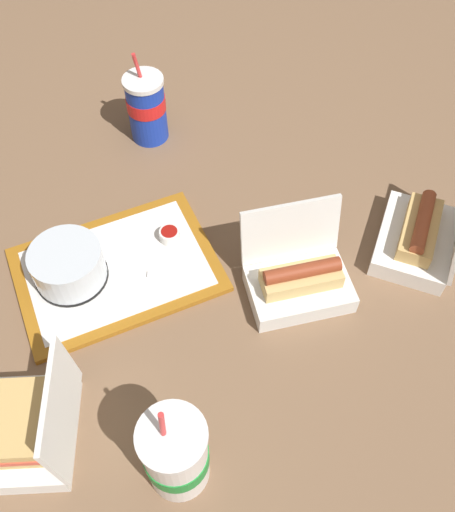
{
  "coord_description": "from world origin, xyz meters",
  "views": [
    {
      "loc": [
        0.26,
        0.6,
        0.9
      ],
      "look_at": [
        0.02,
        0.04,
        0.05
      ],
      "focal_mm": 40.0,
      "sensor_mm": 36.0,
      "label": 1
    }
  ],
  "objects_px": {
    "clamshell_hotdog_back": "(422,236)",
    "clamshell_sandwich_corner": "(32,427)",
    "food_tray": "(117,270)",
    "clamshell_hotdog_front": "(299,279)",
    "soda_cup_back": "(147,107)",
    "ketchup_cup": "(170,235)",
    "plastic_fork": "(177,276)",
    "cake_container": "(68,266)",
    "soda_cup_right": "(176,454)"
  },
  "relations": [
    {
      "from": "clamshell_hotdog_back",
      "to": "clamshell_sandwich_corner",
      "type": "bearing_deg",
      "value": 5.73
    },
    {
      "from": "food_tray",
      "to": "clamshell_hotdog_front",
      "type": "xyz_separation_m",
      "value": [
        -0.29,
        0.17,
        0.03
      ]
    },
    {
      "from": "clamshell_hotdog_front",
      "to": "clamshell_sandwich_corner",
      "type": "bearing_deg",
      "value": 9.32
    },
    {
      "from": "clamshell_sandwich_corner",
      "to": "soda_cup_back",
      "type": "distance_m",
      "value": 0.71
    },
    {
      "from": "soda_cup_back",
      "to": "ketchup_cup",
      "type": "bearing_deg",
      "value": 78.42
    },
    {
      "from": "clamshell_hotdog_front",
      "to": "ketchup_cup",
      "type": "bearing_deg",
      "value": -48.11
    },
    {
      "from": "plastic_fork",
      "to": "clamshell_hotdog_back",
      "type": "xyz_separation_m",
      "value": [
        -0.46,
        0.11,
        0.03
      ]
    },
    {
      "from": "cake_container",
      "to": "soda_cup_back",
      "type": "distance_m",
      "value": 0.42
    },
    {
      "from": "ketchup_cup",
      "to": "soda_cup_back",
      "type": "bearing_deg",
      "value": -101.58
    },
    {
      "from": "food_tray",
      "to": "clamshell_hotdog_front",
      "type": "bearing_deg",
      "value": 149.48
    },
    {
      "from": "ketchup_cup",
      "to": "plastic_fork",
      "type": "relative_size",
      "value": 0.36
    },
    {
      "from": "soda_cup_right",
      "to": "plastic_fork",
      "type": "bearing_deg",
      "value": -109.65
    },
    {
      "from": "clamshell_sandwich_corner",
      "to": "soda_cup_right",
      "type": "distance_m",
      "value": 0.23
    },
    {
      "from": "cake_container",
      "to": "clamshell_sandwich_corner",
      "type": "distance_m",
      "value": 0.3
    },
    {
      "from": "soda_cup_back",
      "to": "plastic_fork",
      "type": "bearing_deg",
      "value": 78.27
    },
    {
      "from": "ketchup_cup",
      "to": "food_tray",
      "type": "bearing_deg",
      "value": 11.65
    },
    {
      "from": "clamshell_hotdog_back",
      "to": "soda_cup_back",
      "type": "bearing_deg",
      "value": -53.83
    },
    {
      "from": "clamshell_sandwich_corner",
      "to": "clamshell_hotdog_front",
      "type": "bearing_deg",
      "value": -170.68
    },
    {
      "from": "ketchup_cup",
      "to": "plastic_fork",
      "type": "bearing_deg",
      "value": 77.74
    },
    {
      "from": "clamshell_hotdog_front",
      "to": "soda_cup_back",
      "type": "bearing_deg",
      "value": -77.36
    },
    {
      "from": "ketchup_cup",
      "to": "soda_cup_back",
      "type": "relative_size",
      "value": 0.19
    },
    {
      "from": "clamshell_sandwich_corner",
      "to": "clamshell_hotdog_front",
      "type": "xyz_separation_m",
      "value": [
        -0.5,
        -0.08,
        -0.0
      ]
    },
    {
      "from": "ketchup_cup",
      "to": "clamshell_hotdog_back",
      "type": "distance_m",
      "value": 0.48
    },
    {
      "from": "ketchup_cup",
      "to": "clamshell_sandwich_corner",
      "type": "relative_size",
      "value": 0.19
    },
    {
      "from": "cake_container",
      "to": "clamshell_hotdog_front",
      "type": "distance_m",
      "value": 0.42
    },
    {
      "from": "clamshell_sandwich_corner",
      "to": "soda_cup_back",
      "type": "xyz_separation_m",
      "value": [
        -0.39,
        -0.59,
        0.04
      ]
    },
    {
      "from": "food_tray",
      "to": "plastic_fork",
      "type": "height_order",
      "value": "plastic_fork"
    },
    {
      "from": "cake_container",
      "to": "clamshell_sandwich_corner",
      "type": "xyz_separation_m",
      "value": [
        0.12,
        0.27,
        -0.0
      ]
    },
    {
      "from": "soda_cup_back",
      "to": "food_tray",
      "type": "bearing_deg",
      "value": 61.61
    },
    {
      "from": "food_tray",
      "to": "cake_container",
      "type": "bearing_deg",
      "value": -8.93
    },
    {
      "from": "clamshell_hotdog_front",
      "to": "soda_cup_right",
      "type": "xyz_separation_m",
      "value": [
        0.31,
        0.22,
        0.04
      ]
    },
    {
      "from": "cake_container",
      "to": "plastic_fork",
      "type": "bearing_deg",
      "value": 156.74
    },
    {
      "from": "plastic_fork",
      "to": "clamshell_sandwich_corner",
      "type": "relative_size",
      "value": 0.52
    },
    {
      "from": "plastic_fork",
      "to": "clamshell_sandwich_corner",
      "type": "distance_m",
      "value": 0.36
    },
    {
      "from": "food_tray",
      "to": "clamshell_sandwich_corner",
      "type": "xyz_separation_m",
      "value": [
        0.21,
        0.26,
        0.04
      ]
    },
    {
      "from": "cake_container",
      "to": "soda_cup_right",
      "type": "height_order",
      "value": "soda_cup_right"
    },
    {
      "from": "cake_container",
      "to": "ketchup_cup",
      "type": "xyz_separation_m",
      "value": [
        -0.2,
        -0.01,
        -0.02
      ]
    },
    {
      "from": "ketchup_cup",
      "to": "soda_cup_right",
      "type": "bearing_deg",
      "value": 71.87
    },
    {
      "from": "ketchup_cup",
      "to": "soda_cup_back",
      "type": "distance_m",
      "value": 0.32
    },
    {
      "from": "clamshell_sandwich_corner",
      "to": "plastic_fork",
      "type": "bearing_deg",
      "value": -147.73
    },
    {
      "from": "food_tray",
      "to": "soda_cup_back",
      "type": "height_order",
      "value": "soda_cup_back"
    },
    {
      "from": "ketchup_cup",
      "to": "soda_cup_right",
      "type": "relative_size",
      "value": 0.18
    },
    {
      "from": "plastic_fork",
      "to": "clamshell_hotdog_front",
      "type": "relative_size",
      "value": 0.53
    },
    {
      "from": "plastic_fork",
      "to": "cake_container",
      "type": "bearing_deg",
      "value": 3.62
    },
    {
      "from": "cake_container",
      "to": "clamshell_hotdog_back",
      "type": "distance_m",
      "value": 0.66
    },
    {
      "from": "clamshell_sandwich_corner",
      "to": "clamshell_hotdog_front",
      "type": "height_order",
      "value": "clamshell_sandwich_corner"
    },
    {
      "from": "food_tray",
      "to": "cake_container",
      "type": "relative_size",
      "value": 2.78
    },
    {
      "from": "ketchup_cup",
      "to": "clamshell_hotdog_front",
      "type": "xyz_separation_m",
      "value": [
        -0.18,
        0.2,
        0.01
      ]
    },
    {
      "from": "cake_container",
      "to": "clamshell_hotdog_back",
      "type": "height_order",
      "value": "clamshell_hotdog_back"
    },
    {
      "from": "cake_container",
      "to": "plastic_fork",
      "type": "xyz_separation_m",
      "value": [
        -0.18,
        0.08,
        -0.03
      ]
    }
  ]
}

